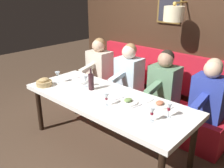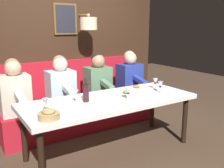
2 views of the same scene
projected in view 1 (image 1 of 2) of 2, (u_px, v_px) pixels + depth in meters
name	position (u px, v px, depth m)	size (l,w,h in m)	color
ground_plane	(106.00, 146.00, 3.31)	(12.00, 12.00, 0.00)	#4C3828
dining_table	(106.00, 102.00, 3.06)	(0.90, 2.28, 0.74)	white
banquette_bench	(145.00, 109.00, 3.84)	(0.52, 2.48, 0.45)	red
back_wall_panel	(169.00, 33.00, 3.82)	(0.59, 3.68, 2.90)	#382316
diner_nearest	(210.00, 91.00, 3.02)	(0.60, 0.40, 0.79)	#283893
diner_near	(164.00, 79.00, 3.42)	(0.60, 0.40, 0.79)	#567A5B
diner_middle	(129.00, 70.00, 3.83)	(0.60, 0.40, 0.79)	silver
diner_far	(99.00, 62.00, 4.24)	(0.60, 0.40, 0.79)	beige
place_setting_0	(160.00, 104.00, 2.82)	(0.24, 0.31, 0.05)	silver
place_setting_1	(80.00, 81.00, 3.56)	(0.24, 0.32, 0.01)	white
place_setting_2	(128.00, 101.00, 2.89)	(0.24, 0.33, 0.05)	silver
wine_glass_0	(106.00, 96.00, 2.78)	(0.07, 0.07, 0.16)	silver
wine_glass_1	(86.00, 79.00, 3.33)	(0.07, 0.07, 0.16)	silver
wine_glass_2	(58.00, 75.00, 3.48)	(0.07, 0.07, 0.16)	silver
wine_glass_3	(152.00, 111.00, 2.44)	(0.07, 0.07, 0.16)	silver
wine_glass_4	(169.00, 107.00, 2.52)	(0.07, 0.07, 0.16)	silver
wine_bottle	(91.00, 81.00, 3.23)	(0.08, 0.08, 0.30)	#33191E
bread_bowl	(44.00, 82.00, 3.39)	(0.22, 0.22, 0.12)	tan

